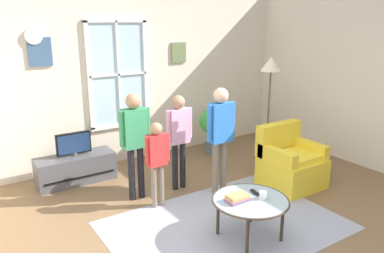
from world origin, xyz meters
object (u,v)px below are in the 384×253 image
at_px(television, 74,144).
at_px(person_red_shirt, 157,155).
at_px(tv_stand, 76,169).
at_px(floor_lamp, 270,75).
at_px(coffee_table, 250,202).
at_px(book_stack, 237,198).
at_px(cup, 263,195).
at_px(armchair, 290,164).
at_px(remote_near_books, 255,192).
at_px(person_green_shirt, 135,134).
at_px(potted_plant_by_window, 212,125).
at_px(person_pink_shirt, 179,131).
at_px(person_blue_shirt, 220,129).

distance_m(television, person_red_shirt, 1.48).
height_order(tv_stand, floor_lamp, floor_lamp).
bearing_deg(person_red_shirt, coffee_table, -67.83).
distance_m(book_stack, cup, 0.29).
distance_m(tv_stand, person_red_shirt, 1.56).
bearing_deg(floor_lamp, coffee_table, -138.43).
bearing_deg(television, armchair, -35.17).
bearing_deg(armchair, person_red_shirt, 166.42).
bearing_deg(floor_lamp, television, 159.57).
height_order(tv_stand, remote_near_books, remote_near_books).
distance_m(television, person_green_shirt, 1.14).
bearing_deg(television, cup, -64.16).
distance_m(person_green_shirt, potted_plant_by_window, 2.12).
bearing_deg(armchair, person_pink_shirt, 150.60).
relative_size(tv_stand, floor_lamp, 0.63).
distance_m(tv_stand, cup, 2.89).
bearing_deg(floor_lamp, person_green_shirt, 178.27).
xyz_separation_m(armchair, coffee_table, (-1.41, -0.73, 0.11)).
relative_size(tv_stand, coffee_table, 1.33).
height_order(book_stack, potted_plant_by_window, potted_plant_by_window).
distance_m(cup, person_pink_shirt, 1.61).
bearing_deg(coffee_table, remote_near_books, 31.88).
bearing_deg(floor_lamp, remote_near_books, -137.65).
relative_size(coffee_table, book_stack, 3.39).
distance_m(remote_near_books, floor_lamp, 2.30).
relative_size(television, coffee_table, 0.59).
bearing_deg(coffee_table, potted_plant_by_window, 62.51).
distance_m(remote_near_books, potted_plant_by_window, 2.62).
distance_m(television, potted_plant_by_window, 2.41).
relative_size(armchair, person_green_shirt, 0.61).
bearing_deg(remote_near_books, armchair, 26.98).
bearing_deg(person_pink_shirt, floor_lamp, -1.17).
xyz_separation_m(tv_stand, person_red_shirt, (0.64, -1.33, 0.49)).
distance_m(armchair, coffee_table, 1.59).
height_order(tv_stand, person_pink_shirt, person_pink_shirt).
height_order(coffee_table, cup, cup).
height_order(armchair, remote_near_books, armchair).
xyz_separation_m(person_green_shirt, person_red_shirt, (0.13, -0.36, -0.20)).
bearing_deg(coffee_table, person_red_shirt, 112.17).
distance_m(coffee_table, cup, 0.15).
bearing_deg(cup, tv_stand, 115.82).
bearing_deg(remote_near_books, potted_plant_by_window, 64.37).
bearing_deg(floor_lamp, person_blue_shirt, -162.64).
relative_size(armchair, coffee_table, 1.04).
distance_m(book_stack, remote_near_books, 0.29).
distance_m(coffee_table, person_pink_shirt, 1.57).
bearing_deg(remote_near_books, person_green_shirt, 117.29).
distance_m(coffee_table, remote_near_books, 0.17).
xyz_separation_m(coffee_table, person_blue_shirt, (0.41, 1.09, 0.49)).
bearing_deg(coffee_table, person_pink_shirt, 89.05).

